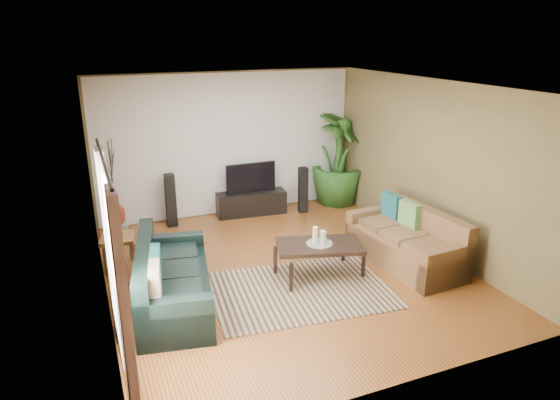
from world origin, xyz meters
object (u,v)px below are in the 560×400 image
speaker_right (303,190)px  side_table (119,252)px  vase (116,215)px  coffee_table (319,260)px  television (251,178)px  pedestal (118,232)px  sofa_left (174,275)px  sofa_right (405,237)px  tv_stand (251,203)px  speaker_left (171,200)px  potted_plant (338,158)px

speaker_right → side_table: 3.76m
vase → side_table: vase is taller
coffee_table → television: (-0.05, 2.81, 0.48)m
coffee_table → pedestal: coffee_table is taller
sofa_left → television: size_ratio=2.10×
sofa_right → tv_stand: sofa_right is taller
tv_stand → speaker_left: (-1.54, -0.02, 0.26)m
coffee_table → tv_stand: size_ratio=0.91×
coffee_table → television: size_ratio=1.25×
speaker_right → television: bearing=172.5°
tv_stand → speaker_right: (0.97, -0.28, 0.23)m
vase → side_table: bearing=-94.2°
tv_stand → pedestal: tv_stand is taller
television → vase: 2.56m
pedestal → speaker_left: bearing=21.1°
sofa_left → pedestal: size_ratio=6.31×
side_table → vase: bearing=85.8°
tv_stand → potted_plant: (1.85, -0.03, 0.72)m
sofa_right → television: 3.28m
potted_plant → side_table: 4.72m
sofa_right → speaker_right: (-0.47, 2.65, 0.03)m
speaker_left → pedestal: bearing=-157.4°
television → side_table: size_ratio=1.94×
vase → side_table: size_ratio=0.82×
potted_plant → vase: (-4.37, -0.36, -0.47)m
speaker_right → potted_plant: (0.88, 0.24, 0.49)m
coffee_table → vase: size_ratio=2.93×
sofa_right → television: size_ratio=1.98×
speaker_right → potted_plant: bearing=23.8°
speaker_left → speaker_right: bearing=-4.3°
sofa_right → speaker_left: size_ratio=1.99×
side_table → sofa_left: bearing=-68.1°
coffee_table → tv_stand: 2.81m
potted_plant → side_table: potted_plant is taller
coffee_table → television: 2.85m
speaker_right → pedestal: size_ratio=2.78×
sofa_left → sofa_right: 3.48m
speaker_right → potted_plant: potted_plant is taller
tv_stand → vase: size_ratio=3.21×
television → speaker_right: bearing=-15.9°
speaker_right → potted_plant: 1.04m
pedestal → vase: bearing=0.0°
potted_plant → speaker_left: bearing=179.8°
potted_plant → vase: 4.41m
sofa_left → sofa_right: bearing=-81.2°
vase → coffee_table: bearing=-43.2°
coffee_table → speaker_left: bearing=136.6°
pedestal → side_table: (-0.08, -1.04, 0.09)m
coffee_table → tv_stand: (-0.05, 2.81, -0.03)m
speaker_right → side_table: size_ratio=1.79×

